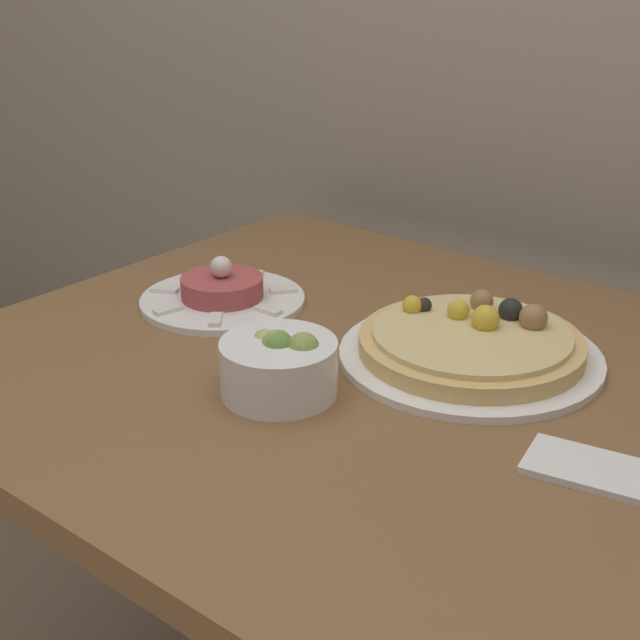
% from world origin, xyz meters
% --- Properties ---
extents(dining_table, '(1.04, 0.88, 0.80)m').
position_xyz_m(dining_table, '(0.00, 0.44, 0.68)').
color(dining_table, brown).
rests_on(dining_table, ground_plane).
extents(pizza_plate, '(0.33, 0.33, 0.07)m').
position_xyz_m(pizza_plate, '(0.08, 0.53, 0.82)').
color(pizza_plate, white).
rests_on(pizza_plate, dining_table).
extents(tartare_plate, '(0.24, 0.24, 0.07)m').
position_xyz_m(tartare_plate, '(-0.29, 0.47, 0.81)').
color(tartare_plate, white).
rests_on(tartare_plate, dining_table).
extents(small_bowl, '(0.14, 0.14, 0.08)m').
position_xyz_m(small_bowl, '(-0.04, 0.31, 0.83)').
color(small_bowl, white).
rests_on(small_bowl, dining_table).
extents(napkin, '(0.14, 0.10, 0.01)m').
position_xyz_m(napkin, '(0.30, 0.38, 0.80)').
color(napkin, white).
rests_on(napkin, dining_table).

